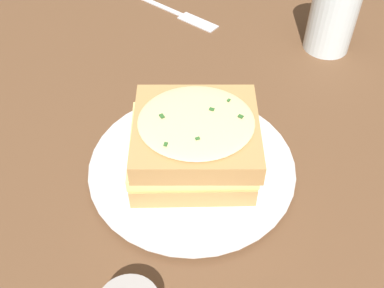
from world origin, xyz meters
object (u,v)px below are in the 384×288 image
(sandwich, at_px, (194,142))
(fork, at_px, (182,15))
(dinner_plate, at_px, (192,166))
(water_glass, at_px, (334,10))

(sandwich, bearing_deg, fork, -87.53)
(dinner_plate, bearing_deg, sandwich, 149.69)
(dinner_plate, relative_size, fork, 1.56)
(dinner_plate, bearing_deg, water_glass, -130.26)
(dinner_plate, height_order, fork, dinner_plate)
(water_glass, xyz_separation_m, fork, (0.21, -0.09, -0.06))
(water_glass, bearing_deg, sandwich, 50.12)
(water_glass, relative_size, fork, 0.83)
(water_glass, bearing_deg, fork, -22.64)
(dinner_plate, height_order, sandwich, sandwich)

